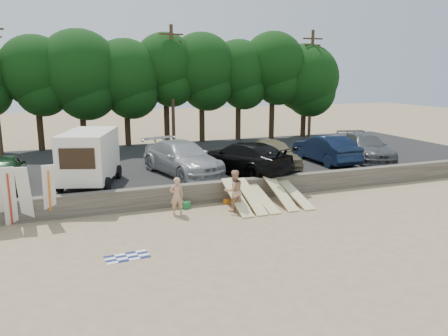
{
  "coord_description": "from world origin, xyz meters",
  "views": [
    {
      "loc": [
        -6.04,
        -16.61,
        6.22
      ],
      "look_at": [
        1.29,
        3.0,
        1.65
      ],
      "focal_mm": 35.0,
      "sensor_mm": 36.0,
      "label": 1
    }
  ],
  "objects_px": {
    "car_4": "(274,153)",
    "car_5": "(325,149)",
    "beachgoer_a": "(177,196)",
    "car_6": "(365,147)",
    "cooler": "(185,205)",
    "beachgoer_b": "(234,191)",
    "box_trailer": "(90,155)",
    "car_2": "(182,158)",
    "car_3": "(243,157)",
    "car_1": "(2,171)"
  },
  "relations": [
    {
      "from": "box_trailer",
      "to": "car_2",
      "type": "distance_m",
      "value": 5.06
    },
    {
      "from": "car_1",
      "to": "car_3",
      "type": "xyz_separation_m",
      "value": [
        12.24,
        -0.86,
        0.01
      ]
    },
    {
      "from": "car_5",
      "to": "car_6",
      "type": "height_order",
      "value": "car_5"
    },
    {
      "from": "car_5",
      "to": "beachgoer_a",
      "type": "xyz_separation_m",
      "value": [
        -10.85,
        -4.82,
        -0.7
      ]
    },
    {
      "from": "car_4",
      "to": "box_trailer",
      "type": "bearing_deg",
      "value": -173.37
    },
    {
      "from": "box_trailer",
      "to": "car_6",
      "type": "bearing_deg",
      "value": 19.59
    },
    {
      "from": "box_trailer",
      "to": "car_5",
      "type": "xyz_separation_m",
      "value": [
        14.24,
        0.76,
        -0.65
      ]
    },
    {
      "from": "car_5",
      "to": "beachgoer_b",
      "type": "xyz_separation_m",
      "value": [
        -8.28,
        -5.24,
        -0.6
      ]
    },
    {
      "from": "box_trailer",
      "to": "beachgoer_b",
      "type": "distance_m",
      "value": 7.57
    },
    {
      "from": "car_1",
      "to": "cooler",
      "type": "bearing_deg",
      "value": 152.58
    },
    {
      "from": "box_trailer",
      "to": "car_6",
      "type": "height_order",
      "value": "box_trailer"
    },
    {
      "from": "car_4",
      "to": "car_5",
      "type": "relative_size",
      "value": 0.92
    },
    {
      "from": "car_5",
      "to": "cooler",
      "type": "xyz_separation_m",
      "value": [
        -10.26,
        -4.08,
        -1.4
      ]
    },
    {
      "from": "car_1",
      "to": "cooler",
      "type": "relative_size",
      "value": 13.52
    },
    {
      "from": "cooler",
      "to": "car_5",
      "type": "bearing_deg",
      "value": -2.59
    },
    {
      "from": "car_1",
      "to": "car_6",
      "type": "bearing_deg",
      "value": 178.52
    },
    {
      "from": "car_6",
      "to": "beachgoer_a",
      "type": "height_order",
      "value": "car_6"
    },
    {
      "from": "car_1",
      "to": "box_trailer",
      "type": "bearing_deg",
      "value": 169.78
    },
    {
      "from": "car_2",
      "to": "beachgoer_a",
      "type": "distance_m",
      "value": 5.12
    },
    {
      "from": "car_1",
      "to": "cooler",
      "type": "xyz_separation_m",
      "value": [
        8.02,
        -3.97,
        -1.42
      ]
    },
    {
      "from": "box_trailer",
      "to": "car_1",
      "type": "bearing_deg",
      "value": -171.24
    },
    {
      "from": "box_trailer",
      "to": "beachgoer_b",
      "type": "bearing_deg",
      "value": -19.06
    },
    {
      "from": "car_4",
      "to": "car_6",
      "type": "relative_size",
      "value": 0.86
    },
    {
      "from": "car_4",
      "to": "beachgoer_b",
      "type": "bearing_deg",
      "value": -128.93
    },
    {
      "from": "box_trailer",
      "to": "car_3",
      "type": "bearing_deg",
      "value": 16.43
    },
    {
      "from": "car_1",
      "to": "car_4",
      "type": "height_order",
      "value": "car_1"
    },
    {
      "from": "beachgoer_a",
      "to": "car_5",
      "type": "bearing_deg",
      "value": -153.93
    },
    {
      "from": "car_1",
      "to": "beachgoer_a",
      "type": "distance_m",
      "value": 8.83
    },
    {
      "from": "car_5",
      "to": "beachgoer_b",
      "type": "height_order",
      "value": "car_5"
    },
    {
      "from": "car_2",
      "to": "beachgoer_b",
      "type": "height_order",
      "value": "car_2"
    },
    {
      "from": "car_4",
      "to": "car_5",
      "type": "bearing_deg",
      "value": 3.31
    },
    {
      "from": "beachgoer_b",
      "to": "car_1",
      "type": "bearing_deg",
      "value": -32.0
    },
    {
      "from": "car_1",
      "to": "beachgoer_b",
      "type": "relative_size",
      "value": 2.67
    },
    {
      "from": "car_2",
      "to": "car_3",
      "type": "distance_m",
      "value": 3.38
    },
    {
      "from": "car_3",
      "to": "car_5",
      "type": "bearing_deg",
      "value": 165.61
    },
    {
      "from": "car_1",
      "to": "car_2",
      "type": "bearing_deg",
      "value": 179.58
    },
    {
      "from": "car_4",
      "to": "car_5",
      "type": "xyz_separation_m",
      "value": [
        3.64,
        0.04,
        0.04
      ]
    },
    {
      "from": "car_5",
      "to": "beachgoer_a",
      "type": "bearing_deg",
      "value": 23.36
    },
    {
      "from": "car_3",
      "to": "car_4",
      "type": "distance_m",
      "value": 2.57
    },
    {
      "from": "car_2",
      "to": "car_5",
      "type": "relative_size",
      "value": 1.18
    },
    {
      "from": "car_1",
      "to": "beachgoer_a",
      "type": "relative_size",
      "value": 2.99
    },
    {
      "from": "car_2",
      "to": "car_5",
      "type": "height_order",
      "value": "car_2"
    },
    {
      "from": "car_2",
      "to": "car_6",
      "type": "height_order",
      "value": "car_2"
    },
    {
      "from": "beachgoer_b",
      "to": "box_trailer",
      "type": "bearing_deg",
      "value": -41.79
    },
    {
      "from": "car_2",
      "to": "car_4",
      "type": "height_order",
      "value": "car_2"
    },
    {
      "from": "box_trailer",
      "to": "car_6",
      "type": "xyz_separation_m",
      "value": [
        17.1,
        0.51,
        -0.7
      ]
    },
    {
      "from": "car_3",
      "to": "cooler",
      "type": "relative_size",
      "value": 16.09
    },
    {
      "from": "car_5",
      "to": "car_3",
      "type": "bearing_deg",
      "value": 8.49
    },
    {
      "from": "car_2",
      "to": "beachgoer_a",
      "type": "height_order",
      "value": "car_2"
    },
    {
      "from": "box_trailer",
      "to": "cooler",
      "type": "distance_m",
      "value": 5.58
    }
  ]
}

